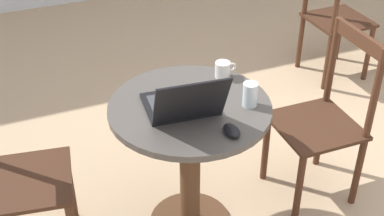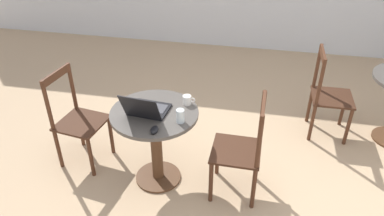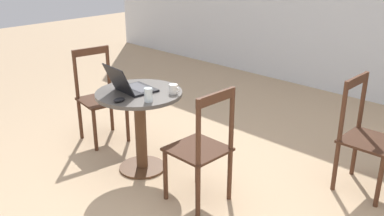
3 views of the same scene
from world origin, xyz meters
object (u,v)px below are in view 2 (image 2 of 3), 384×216
object	(u,v)px
chair_mid_left	(328,96)
laptop	(147,109)
mug	(187,100)
mouse	(154,130)
chair_near_left	(77,120)
drinking_glass	(180,116)
cafe_table_near	(155,131)
chair_near_right	(242,150)

from	to	relation	value
chair_mid_left	laptop	xyz separation A→B (m)	(-1.54, -1.06, 0.32)
mug	chair_mid_left	bearing A→B (deg)	34.13
mouse	chair_near_left	bearing A→B (deg)	155.93
drinking_glass	laptop	bearing A→B (deg)	168.93
cafe_table_near	drinking_glass	size ratio (longest dim) A/B	6.56
chair_near_left	laptop	size ratio (longest dim) A/B	2.44
mug	laptop	bearing A→B (deg)	-143.39
mouse	mug	size ratio (longest dim) A/B	0.94
chair_near_left	chair_mid_left	xyz separation A→B (m)	(2.27, 0.90, 0.00)
laptop	mouse	xyz separation A→B (m)	(0.12, -0.21, -0.03)
cafe_table_near	chair_mid_left	distance (m)	1.81
chair_near_left	mug	world-z (taller)	chair_near_left
chair_near_right	mouse	distance (m)	0.75
chair_near_right	chair_mid_left	size ratio (longest dim) A/B	1.00
cafe_table_near	mug	xyz separation A→B (m)	(0.24, 0.17, 0.23)
chair_mid_left	chair_near_left	bearing A→B (deg)	-158.41
laptop	mug	size ratio (longest dim) A/B	3.51
mouse	cafe_table_near	bearing A→B (deg)	106.66
cafe_table_near	laptop	distance (m)	0.25
chair_near_right	mug	world-z (taller)	chair_near_right
cafe_table_near	chair_mid_left	size ratio (longest dim) A/B	0.79
cafe_table_near	laptop	xyz separation A→B (m)	(-0.05, -0.04, 0.24)
cafe_table_near	chair_mid_left	xyz separation A→B (m)	(1.49, 1.02, -0.08)
mouse	mug	distance (m)	0.45
cafe_table_near	chair_near_right	bearing A→B (deg)	-0.85
cafe_table_near	mug	distance (m)	0.37
chair_mid_left	mouse	xyz separation A→B (m)	(-1.42, -1.28, 0.29)
chair_mid_left	mouse	distance (m)	1.93
mug	drinking_glass	distance (m)	0.27
cafe_table_near	mug	world-z (taller)	mug
cafe_table_near	chair_near_right	size ratio (longest dim) A/B	0.79
cafe_table_near	mug	size ratio (longest dim) A/B	6.73
chair_mid_left	mouse	bearing A→B (deg)	-137.97
chair_near_right	drinking_glass	size ratio (longest dim) A/B	8.35
chair_near_right	drinking_glass	distance (m)	0.59
chair_near_left	drinking_glass	bearing A→B (deg)	-12.31
laptop	mug	world-z (taller)	laptop
chair_near_right	chair_mid_left	distance (m)	1.29
chair_mid_left	mug	distance (m)	1.55
chair_near_left	laptop	world-z (taller)	laptop
cafe_table_near	chair_near_left	world-z (taller)	chair_near_left
chair_near_left	mouse	bearing A→B (deg)	-24.07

